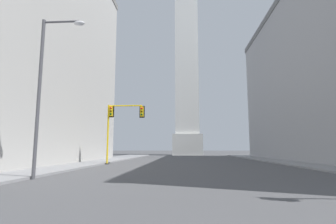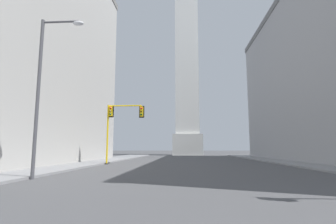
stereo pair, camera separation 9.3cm
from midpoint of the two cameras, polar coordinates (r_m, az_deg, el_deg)
sidewalk_left at (r=27.14m, az=-20.72°, el=-10.83°), size 5.00×78.34×0.15m
sidewalk_right at (r=27.83m, az=31.05°, el=-10.13°), size 5.00×78.34×0.15m
obelisk at (r=71.91m, az=4.09°, el=14.38°), size 7.33×7.33×60.43m
traffic_light_mid_left at (r=29.15m, az=-10.41°, el=-1.52°), size 4.19×0.50×6.45m
street_lamp at (r=16.85m, az=-25.11°, el=6.24°), size 2.60×0.36×9.32m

